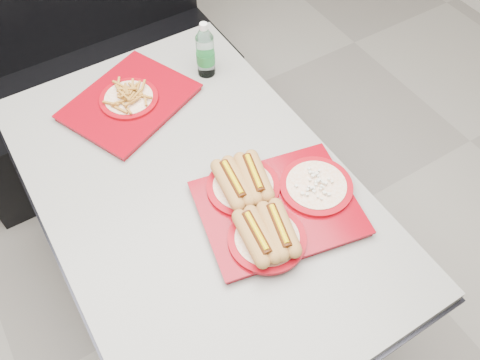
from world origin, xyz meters
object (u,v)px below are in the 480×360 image
tray_far (129,100)px  water_bottle (205,52)px  booth_bench (90,71)px  diner_table (198,215)px  tray_near (272,205)px

tray_far → water_bottle: 0.32m
booth_bench → tray_far: booth_bench is taller
booth_bench → tray_far: (-0.02, -0.66, 0.37)m
diner_table → tray_near: size_ratio=2.72×
tray_near → tray_far: (-0.17, 0.64, -0.01)m
diner_table → water_bottle: 0.59m
diner_table → tray_near: bearing=-53.9°
water_bottle → diner_table: bearing=-123.5°
diner_table → water_bottle: size_ratio=6.55×
booth_bench → tray_near: (0.15, -1.30, 0.38)m
tray_near → booth_bench: bearing=96.6°
diner_table → tray_far: tray_far is taller
booth_bench → tray_far: size_ratio=2.61×
tray_far → tray_near: bearing=-74.8°
tray_near → water_bottle: (0.14, 0.64, 0.06)m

